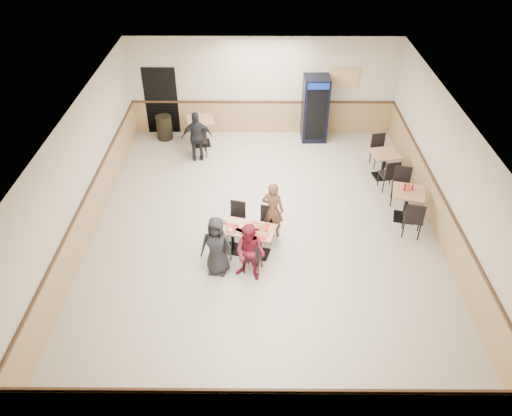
{
  "coord_description": "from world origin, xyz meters",
  "views": [
    {
      "loc": [
        -0.13,
        -9.19,
        7.33
      ],
      "look_at": [
        -0.18,
        -0.5,
        1.01
      ],
      "focal_mm": 35.0,
      "sensor_mm": 36.0,
      "label": 1
    }
  ],
  "objects_px": {
    "diner_man_opposite": "(273,210)",
    "lone_diner": "(197,137)",
    "back_table": "(201,128)",
    "trash_bin": "(164,128)",
    "side_table_far": "(384,161)",
    "pepsi_cooler": "(315,109)",
    "diner_woman_left": "(217,246)",
    "diner_woman_right": "(250,253)",
    "main_table": "(246,236)",
    "side_table_near": "(407,200)"
  },
  "relations": [
    {
      "from": "side_table_far",
      "to": "trash_bin",
      "type": "xyz_separation_m",
      "value": [
        -6.25,
        2.17,
        -0.12
      ]
    },
    {
      "from": "side_table_near",
      "to": "diner_woman_left",
      "type": "bearing_deg",
      "value": -156.61
    },
    {
      "from": "diner_woman_left",
      "to": "pepsi_cooler",
      "type": "bearing_deg",
      "value": 77.39
    },
    {
      "from": "diner_man_opposite",
      "to": "trash_bin",
      "type": "bearing_deg",
      "value": -39.92
    },
    {
      "from": "lone_diner",
      "to": "diner_man_opposite",
      "type": "bearing_deg",
      "value": 113.14
    },
    {
      "from": "main_table",
      "to": "trash_bin",
      "type": "xyz_separation_m",
      "value": [
        -2.62,
        5.31,
        -0.07
      ]
    },
    {
      "from": "pepsi_cooler",
      "to": "back_table",
      "type": "bearing_deg",
      "value": -174.92
    },
    {
      "from": "main_table",
      "to": "diner_woman_right",
      "type": "relative_size",
      "value": 1.02
    },
    {
      "from": "diner_man_opposite",
      "to": "main_table",
      "type": "bearing_deg",
      "value": 62.65
    },
    {
      "from": "diner_woman_left",
      "to": "diner_woman_right",
      "type": "relative_size",
      "value": 1.02
    },
    {
      "from": "diner_woman_right",
      "to": "side_table_near",
      "type": "xyz_separation_m",
      "value": [
        3.69,
        2.08,
        -0.16
      ]
    },
    {
      "from": "diner_man_opposite",
      "to": "side_table_near",
      "type": "height_order",
      "value": "diner_man_opposite"
    },
    {
      "from": "diner_woman_left",
      "to": "back_table",
      "type": "distance_m",
      "value": 5.66
    },
    {
      "from": "side_table_near",
      "to": "trash_bin",
      "type": "xyz_separation_m",
      "value": [
        -6.41,
        4.05,
        -0.15
      ]
    },
    {
      "from": "side_table_near",
      "to": "pepsi_cooler",
      "type": "relative_size",
      "value": 0.45
    },
    {
      "from": "back_table",
      "to": "side_table_far",
      "type": "bearing_deg",
      "value": -19.71
    },
    {
      "from": "diner_woman_right",
      "to": "side_table_far",
      "type": "relative_size",
      "value": 1.67
    },
    {
      "from": "pepsi_cooler",
      "to": "diner_woman_left",
      "type": "bearing_deg",
      "value": -114.43
    },
    {
      "from": "diner_woman_left",
      "to": "pepsi_cooler",
      "type": "distance_m",
      "value": 6.5
    },
    {
      "from": "main_table",
      "to": "back_table",
      "type": "xyz_separation_m",
      "value": [
        -1.46,
        4.96,
        0.1
      ]
    },
    {
      "from": "diner_woman_right",
      "to": "pepsi_cooler",
      "type": "height_order",
      "value": "pepsi_cooler"
    },
    {
      "from": "back_table",
      "to": "trash_bin",
      "type": "xyz_separation_m",
      "value": [
        -1.16,
        0.35,
        -0.18
      ]
    },
    {
      "from": "back_table",
      "to": "trash_bin",
      "type": "relative_size",
      "value": 1.21
    },
    {
      "from": "main_table",
      "to": "diner_woman_left",
      "type": "bearing_deg",
      "value": -117.9
    },
    {
      "from": "back_table",
      "to": "pepsi_cooler",
      "type": "height_order",
      "value": "pepsi_cooler"
    },
    {
      "from": "side_table_near",
      "to": "back_table",
      "type": "bearing_deg",
      "value": 144.87
    },
    {
      "from": "diner_woman_left",
      "to": "lone_diner",
      "type": "relative_size",
      "value": 0.93
    },
    {
      "from": "side_table_near",
      "to": "side_table_far",
      "type": "distance_m",
      "value": 1.88
    },
    {
      "from": "side_table_far",
      "to": "pepsi_cooler",
      "type": "relative_size",
      "value": 0.41
    },
    {
      "from": "main_table",
      "to": "side_table_far",
      "type": "height_order",
      "value": "side_table_far"
    },
    {
      "from": "back_table",
      "to": "diner_woman_right",
      "type": "bearing_deg",
      "value": -74.87
    },
    {
      "from": "diner_woman_right",
      "to": "side_table_near",
      "type": "relative_size",
      "value": 1.52
    },
    {
      "from": "main_table",
      "to": "lone_diner",
      "type": "distance_m",
      "value": 4.3
    },
    {
      "from": "main_table",
      "to": "pepsi_cooler",
      "type": "distance_m",
      "value": 5.73
    },
    {
      "from": "diner_woman_left",
      "to": "trash_bin",
      "type": "bearing_deg",
      "value": 119.21
    },
    {
      "from": "main_table",
      "to": "diner_woman_left",
      "type": "xyz_separation_m",
      "value": [
        -0.59,
        -0.63,
        0.24
      ]
    },
    {
      "from": "diner_woman_right",
      "to": "back_table",
      "type": "xyz_separation_m",
      "value": [
        -1.56,
        5.78,
        -0.13
      ]
    },
    {
      "from": "main_table",
      "to": "back_table",
      "type": "height_order",
      "value": "back_table"
    },
    {
      "from": "back_table",
      "to": "main_table",
      "type": "bearing_deg",
      "value": -73.62
    },
    {
      "from": "side_table_far",
      "to": "back_table",
      "type": "bearing_deg",
      "value": 160.29
    },
    {
      "from": "diner_man_opposite",
      "to": "side_table_near",
      "type": "distance_m",
      "value": 3.28
    },
    {
      "from": "lone_diner",
      "to": "back_table",
      "type": "xyz_separation_m",
      "value": [
        0.0,
        0.93,
        -0.19
      ]
    },
    {
      "from": "lone_diner",
      "to": "trash_bin",
      "type": "height_order",
      "value": "lone_diner"
    },
    {
      "from": "diner_woman_left",
      "to": "side_table_far",
      "type": "height_order",
      "value": "diner_woman_left"
    },
    {
      "from": "side_table_near",
      "to": "side_table_far",
      "type": "xyz_separation_m",
      "value": [
        -0.16,
        1.87,
        -0.03
      ]
    },
    {
      "from": "side_table_far",
      "to": "main_table",
      "type": "bearing_deg",
      "value": -139.13
    },
    {
      "from": "side_table_far",
      "to": "trash_bin",
      "type": "height_order",
      "value": "trash_bin"
    },
    {
      "from": "diner_woman_right",
      "to": "side_table_far",
      "type": "distance_m",
      "value": 5.3
    },
    {
      "from": "diner_man_opposite",
      "to": "side_table_far",
      "type": "distance_m",
      "value": 3.95
    },
    {
      "from": "diner_man_opposite",
      "to": "lone_diner",
      "type": "xyz_separation_m",
      "value": [
        -2.04,
        3.4,
        0.03
      ]
    }
  ]
}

